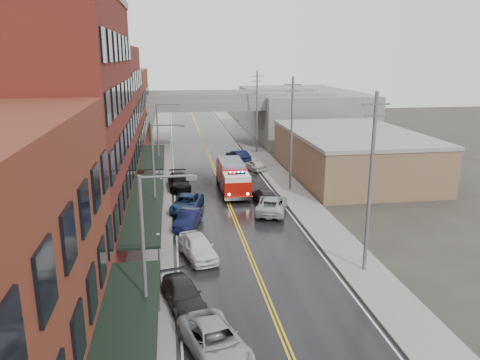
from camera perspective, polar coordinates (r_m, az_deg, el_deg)
road at (r=44.93m, az=-1.24°, el=-3.31°), size 11.00×160.00×0.02m
sidewalk_left at (r=44.64m, az=-10.59°, el=-3.61°), size 3.00×160.00×0.15m
sidewalk_right at (r=46.35m, az=7.76°, el=-2.79°), size 3.00×160.00×0.15m
curb_left at (r=44.60m, az=-8.47°, el=-3.53°), size 0.30×160.00×0.15m
curb_right at (r=45.93m, az=5.78°, el=-2.89°), size 0.30×160.00×0.15m
brick_building_b at (r=36.57m, az=-21.09°, el=5.95°), size 9.00×20.00×18.00m
brick_building_c at (r=53.83m, az=-17.07°, el=7.28°), size 9.00×15.00×15.00m
brick_building_far at (r=71.24m, az=-14.99°, el=7.95°), size 9.00×20.00×12.00m
tan_building at (r=57.69m, az=13.43°, el=2.96°), size 14.00×22.00×5.00m
right_far_block at (r=86.17m, az=7.37°, el=8.13°), size 18.00×30.00×8.00m
awning_0 at (r=19.88m, az=-14.04°, el=-19.56°), size 2.60×16.00×3.09m
awning_1 at (r=37.10m, az=-11.43°, el=-2.77°), size 2.60×18.00×3.09m
awning_2 at (r=54.03m, az=-10.60°, el=2.84°), size 2.60×13.00×3.09m
globe_lamp_1 at (r=30.71m, az=-9.91°, el=-7.85°), size 0.44×0.44×3.12m
globe_lamp_2 at (r=43.95m, az=-9.56°, el=-0.80°), size 0.44×0.44×3.12m
street_lamp_0 at (r=22.24m, az=-11.03°, el=-8.99°), size 2.64×0.22×9.00m
street_lamp_1 at (r=37.43m, az=-10.10°, el=0.95°), size 2.64×0.22×9.00m
street_lamp_2 at (r=53.10m, az=-9.71°, el=5.09°), size 2.64×0.22×9.00m
utility_pole_0 at (r=31.06m, az=15.62°, el=-0.14°), size 1.80×0.24×12.00m
utility_pole_1 at (r=49.58m, az=6.30°, el=5.84°), size 1.80×0.24×12.00m
utility_pole_2 at (r=68.93m, az=2.07°, el=8.47°), size 1.80×0.24×12.00m
overpass at (r=74.96m, az=-4.40°, el=8.72°), size 40.00×10.00×7.50m
fire_truck at (r=49.35m, az=-0.90°, el=0.40°), size 3.44×8.54×3.11m
parked_car_left_2 at (r=23.93m, az=-3.04°, el=-19.01°), size 3.88×5.81×1.48m
parked_car_left_3 at (r=28.12m, az=-6.97°, el=-13.67°), size 2.93×5.02×1.37m
parked_car_left_4 at (r=33.94m, az=-5.18°, el=-8.10°), size 3.10×5.26×1.68m
parked_car_left_5 at (r=39.84m, az=-6.32°, el=-4.74°), size 2.81×4.69×1.46m
parked_car_left_6 at (r=43.92m, az=-6.49°, el=-2.84°), size 3.68×5.78×1.48m
parked_car_left_7 at (r=51.24m, az=-7.43°, el=-0.19°), size 2.54×5.68×1.62m
parked_car_right_0 at (r=43.23m, az=3.87°, el=-3.01°), size 4.21×6.18×1.57m
parked_car_right_1 at (r=46.37m, az=3.00°, el=-1.87°), size 2.52×4.94×1.37m
parked_car_right_2 at (r=59.05m, az=1.82°, el=1.84°), size 2.70×4.32×1.37m
parked_car_right_3 at (r=63.60m, az=-0.22°, el=2.94°), size 3.02×5.34×1.67m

